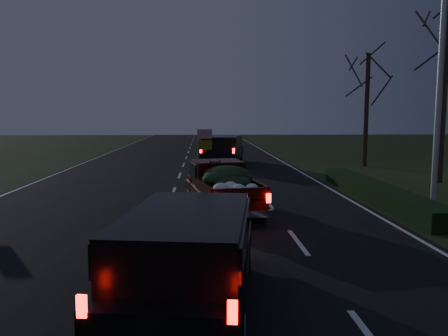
# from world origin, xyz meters

# --- Properties ---
(ground) EXTENTS (120.00, 120.00, 0.00)m
(ground) POSITION_xyz_m (0.00, 0.00, 0.00)
(ground) COLOR black
(ground) RESTS_ON ground
(road_asphalt) EXTENTS (14.00, 120.00, 0.02)m
(road_asphalt) POSITION_xyz_m (0.00, 0.00, 0.01)
(road_asphalt) COLOR black
(road_asphalt) RESTS_ON ground
(hedge_row) EXTENTS (1.00, 10.00, 0.60)m
(hedge_row) POSITION_xyz_m (7.80, 3.00, 0.30)
(hedge_row) COLOR black
(hedge_row) RESTS_ON ground
(light_pole) EXTENTS (0.50, 0.90, 9.16)m
(light_pole) POSITION_xyz_m (9.50, 2.00, 5.48)
(light_pole) COLOR silver
(light_pole) RESTS_ON ground
(bare_tree_mid) EXTENTS (3.60, 3.60, 8.50)m
(bare_tree_mid) POSITION_xyz_m (12.50, 7.00, 6.35)
(bare_tree_mid) COLOR black
(bare_tree_mid) RESTS_ON ground
(bare_tree_far) EXTENTS (3.60, 3.60, 7.00)m
(bare_tree_far) POSITION_xyz_m (11.50, 14.00, 5.23)
(bare_tree_far) COLOR black
(bare_tree_far) RESTS_ON ground
(pickup_truck) EXTENTS (2.55, 4.89, 2.44)m
(pickup_truck) POSITION_xyz_m (1.86, 1.29, 0.91)
(pickup_truck) COLOR #390D07
(pickup_truck) RESTS_ON ground
(lead_suv) EXTENTS (3.14, 5.59, 1.52)m
(lead_suv) POSITION_xyz_m (2.56, 15.33, 1.15)
(lead_suv) COLOR black
(lead_suv) RESTS_ON ground
(rear_suv) EXTENTS (2.57, 4.90, 1.34)m
(rear_suv) POSITION_xyz_m (0.97, -6.09, 1.02)
(rear_suv) COLOR black
(rear_suv) RESTS_ON ground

